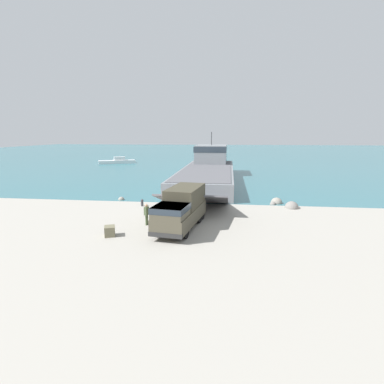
{
  "coord_description": "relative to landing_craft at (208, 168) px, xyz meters",
  "views": [
    {
      "loc": [
        5.56,
        -26.3,
        7.33
      ],
      "look_at": [
        2.17,
        1.82,
        1.83
      ],
      "focal_mm": 28.0,
      "sensor_mm": 36.0,
      "label": 1
    }
  ],
  "objects": [
    {
      "name": "ground_plane",
      "position": [
        -2.39,
        -22.21,
        -1.87
      ],
      "size": [
        240.0,
        240.0,
        0.0
      ],
      "primitive_type": "plane",
      "color": "#9E998E"
    },
    {
      "name": "water_surface",
      "position": [
        -2.39,
        72.67,
        -1.86
      ],
      "size": [
        240.0,
        180.0,
        0.01
      ],
      "primitive_type": "cube",
      "color": "#336B75",
      "rests_on": "ground_plane"
    },
    {
      "name": "landing_craft",
      "position": [
        0.0,
        0.0,
        0.0
      ],
      "size": [
        8.05,
        35.07,
        7.72
      ],
      "rotation": [
        0.0,
        0.0,
        -0.01
      ],
      "color": "gray",
      "rests_on": "ground_plane"
    },
    {
      "name": "military_truck",
      "position": [
        -0.42,
        -25.84,
        -0.28
      ],
      "size": [
        3.46,
        7.63,
        3.09
      ],
      "rotation": [
        0.0,
        0.0,
        -1.72
      ],
      "color": "#4C4738",
      "rests_on": "ground_plane"
    },
    {
      "name": "soldier_on_ramp",
      "position": [
        -3.33,
        -25.55,
        -0.85
      ],
      "size": [
        0.35,
        0.49,
        1.76
      ],
      "rotation": [
        0.0,
        0.0,
        2.87
      ],
      "color": "#475638",
      "rests_on": "ground_plane"
    },
    {
      "name": "moored_boat_a",
      "position": [
        -24.75,
        24.69,
        -1.32
      ],
      "size": [
        9.03,
        5.8,
        1.66
      ],
      "rotation": [
        0.0,
        0.0,
        2.01
      ],
      "color": "white",
      "rests_on": "ground_plane"
    },
    {
      "name": "mooring_bollard",
      "position": [
        -5.56,
        -19.23,
        -1.47
      ],
      "size": [
        0.3,
        0.3,
        0.73
      ],
      "color": "#333338",
      "rests_on": "ground_plane"
    },
    {
      "name": "cargo_crate",
      "position": [
        -5.3,
        -28.5,
        -1.5
      ],
      "size": [
        1.0,
        1.09,
        0.73
      ],
      "primitive_type": "cube",
      "rotation": [
        0.0,
        0.0,
        0.37
      ],
      "color": "#6B664C",
      "rests_on": "ground_plane"
    },
    {
      "name": "shoreline_rock_a",
      "position": [
        7.97,
        -16.91,
        -1.87
      ],
      "size": [
        0.63,
        0.63,
        0.63
      ],
      "primitive_type": "sphere",
      "color": "gray",
      "rests_on": "ground_plane"
    },
    {
      "name": "shoreline_rock_b",
      "position": [
        9.63,
        -18.26,
        -1.87
      ],
      "size": [
        1.38,
        1.38,
        1.38
      ],
      "primitive_type": "sphere",
      "color": "gray",
      "rests_on": "ground_plane"
    },
    {
      "name": "shoreline_rock_c",
      "position": [
        8.46,
        -16.22,
        -1.87
      ],
      "size": [
        1.23,
        1.23,
        1.23
      ],
      "primitive_type": "sphere",
      "color": "gray",
      "rests_on": "ground_plane"
    },
    {
      "name": "shoreline_rock_d",
      "position": [
        -8.77,
        -16.59,
        -1.87
      ],
      "size": [
        0.69,
        0.69,
        0.69
      ],
      "primitive_type": "sphere",
      "color": "gray",
      "rests_on": "ground_plane"
    }
  ]
}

